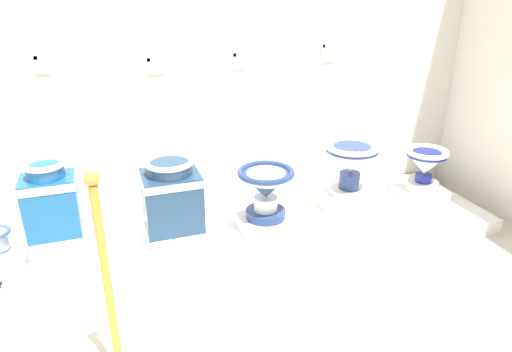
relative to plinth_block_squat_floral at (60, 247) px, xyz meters
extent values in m
cube|color=silver|center=(1.39, 0.55, 1.38)|extent=(4.08, 0.06, 3.19)
cube|color=white|center=(1.39, 0.00, -0.16)|extent=(3.43, 1.01, 0.11)
cube|color=white|center=(0.00, 0.00, 0.00)|extent=(0.29, 0.29, 0.20)
cube|color=#1A5998|center=(0.00, 0.00, 0.29)|extent=(0.31, 0.24, 0.38)
cube|color=white|center=(0.00, 0.00, 0.44)|extent=(0.32, 0.25, 0.05)
cylinder|color=#1A5998|center=(0.00, 0.00, 0.52)|extent=(0.21, 0.21, 0.08)
torus|color=white|center=(0.00, 0.00, 0.56)|extent=(0.24, 0.24, 0.04)
cube|color=white|center=(0.73, 0.03, -0.05)|extent=(0.34, 0.36, 0.10)
cube|color=navy|center=(0.73, 0.03, 0.19)|extent=(0.37, 0.33, 0.39)
cube|color=white|center=(0.73, 0.03, 0.36)|extent=(0.38, 0.34, 0.05)
cylinder|color=navy|center=(0.73, 0.03, 0.43)|extent=(0.30, 0.30, 0.08)
torus|color=white|center=(0.73, 0.03, 0.47)|extent=(0.32, 0.32, 0.04)
cube|color=white|center=(1.38, -0.04, -0.05)|extent=(0.37, 0.31, 0.10)
cylinder|color=navy|center=(1.38, -0.04, 0.02)|extent=(0.28, 0.28, 0.06)
cylinder|color=white|center=(1.38, -0.04, 0.10)|extent=(0.17, 0.17, 0.10)
cone|color=navy|center=(1.38, -0.04, 0.25)|extent=(0.39, 0.39, 0.18)
cylinder|color=white|center=(1.38, -0.04, 0.32)|extent=(0.38, 0.38, 0.03)
torus|color=navy|center=(1.38, -0.04, 0.34)|extent=(0.40, 0.40, 0.04)
cylinder|color=white|center=(1.38, -0.04, 0.33)|extent=(0.27, 0.27, 0.01)
cube|color=white|center=(2.09, 0.04, -0.03)|extent=(0.35, 0.29, 0.15)
cylinder|color=white|center=(2.09, 0.04, 0.07)|extent=(0.30, 0.30, 0.04)
cylinder|color=navy|center=(2.09, 0.04, 0.15)|extent=(0.16, 0.16, 0.13)
cone|color=white|center=(2.09, 0.04, 0.32)|extent=(0.40, 0.40, 0.21)
cylinder|color=navy|center=(2.09, 0.04, 0.40)|extent=(0.39, 0.39, 0.03)
torus|color=white|center=(2.09, 0.04, 0.42)|extent=(0.41, 0.41, 0.04)
cylinder|color=navy|center=(2.09, 0.04, 0.42)|extent=(0.28, 0.28, 0.01)
cube|color=white|center=(2.79, 0.05, -0.07)|extent=(0.37, 0.29, 0.07)
cylinder|color=white|center=(2.79, 0.05, 0.00)|extent=(0.25, 0.25, 0.07)
cylinder|color=navy|center=(2.79, 0.05, 0.07)|extent=(0.13, 0.13, 0.06)
cone|color=white|center=(2.79, 0.05, 0.20)|extent=(0.32, 0.32, 0.20)
cylinder|color=navy|center=(2.79, 0.05, 0.27)|extent=(0.32, 0.32, 0.03)
torus|color=white|center=(2.79, 0.05, 0.29)|extent=(0.34, 0.34, 0.04)
cylinder|color=navy|center=(2.79, 0.05, 0.29)|extent=(0.23, 0.23, 0.01)
cube|color=white|center=(0.04, 0.51, 1.06)|extent=(0.10, 0.01, 0.12)
cube|color=slate|center=(0.00, 0.51, 1.10)|extent=(0.02, 0.01, 0.02)
cube|color=white|center=(0.75, 0.51, 1.02)|extent=(0.13, 0.01, 0.12)
cube|color=#5B9E4C|center=(0.71, 0.51, 1.05)|extent=(0.02, 0.01, 0.02)
cube|color=white|center=(1.36, 0.51, 1.02)|extent=(0.10, 0.01, 0.12)
cube|color=#5B9E4C|center=(1.33, 0.51, 1.06)|extent=(0.02, 0.01, 0.02)
cube|color=white|center=(2.09, 0.51, 1.05)|extent=(0.12, 0.01, 0.15)
cube|color=#386BAD|center=(2.05, 0.51, 1.09)|extent=(0.02, 0.01, 0.02)
cylinder|color=#375B96|center=(-0.35, 0.04, -0.20)|extent=(0.13, 0.13, 0.03)
ellipsoid|color=silver|center=(-0.35, 0.04, -0.07)|extent=(0.25, 0.25, 0.22)
cylinder|color=gold|center=(0.28, -1.00, 0.31)|extent=(0.04, 0.04, 1.00)
sphere|color=gold|center=(0.28, -1.00, 0.83)|extent=(0.06, 0.06, 0.06)
camera|label=1|loc=(0.35, -2.80, 1.55)|focal=32.60mm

